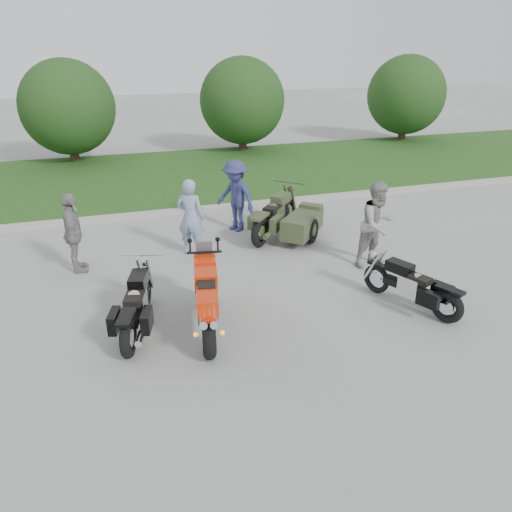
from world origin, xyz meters
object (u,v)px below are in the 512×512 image
object	(u,v)px
cruiser_right	(415,288)
person_back	(73,233)
person_grey	(377,224)
person_stripe	(191,217)
person_denim	(236,196)
sportbike_red	(207,298)
cruiser_sidecar	(290,221)
cruiser_left	(136,308)

from	to	relation	value
cruiser_right	person_back	size ratio (longest dim) A/B	1.14
cruiser_right	person_grey	size ratio (longest dim) A/B	1.05
person_stripe	person_denim	xyz separation A→B (m)	(1.40, 1.22, 0.03)
person_back	person_stripe	bearing A→B (deg)	-85.93
person_grey	person_denim	xyz separation A→B (m)	(-2.35, 3.03, -0.03)
sportbike_red	person_grey	xyz separation A→B (m)	(4.14, 1.61, 0.31)
cruiser_sidecar	person_denim	bearing A→B (deg)	-179.44
cruiser_sidecar	person_stripe	bearing A→B (deg)	-132.52
cruiser_left	cruiser_sidecar	size ratio (longest dim) A/B	0.97
sportbike_red	cruiser_left	xyz separation A→B (m)	(-1.14, 0.37, -0.19)
person_stripe	person_denim	world-z (taller)	person_denim
cruiser_left	person_grey	xyz separation A→B (m)	(5.28, 1.24, 0.50)
cruiser_right	person_back	world-z (taller)	person_back
cruiser_right	person_back	xyz separation A→B (m)	(-5.98, 3.59, 0.45)
cruiser_left	person_back	size ratio (longest dim) A/B	1.30
sportbike_red	cruiser_right	xyz separation A→B (m)	(3.83, -0.36, -0.23)
cruiser_left	person_stripe	size ratio (longest dim) A/B	1.26
sportbike_red	cruiser_sidecar	bearing A→B (deg)	61.80
cruiser_right	cruiser_sidecar	size ratio (longest dim) A/B	0.86
cruiser_right	person_grey	bearing A→B (deg)	57.66
sportbike_red	person_stripe	size ratio (longest dim) A/B	1.28
person_grey	person_back	distance (m)	6.49
cruiser_sidecar	person_grey	xyz separation A→B (m)	(1.23, -2.01, 0.49)
person_denim	person_back	xyz separation A→B (m)	(-3.94, -1.40, -0.06)
cruiser_left	person_grey	distance (m)	5.45
person_denim	person_grey	bearing A→B (deg)	6.09
cruiser_sidecar	person_back	xyz separation A→B (m)	(-5.06, -0.38, 0.41)
cruiser_right	cruiser_sidecar	xyz separation A→B (m)	(-0.92, 3.98, 0.05)
person_grey	cruiser_left	bearing A→B (deg)	178.08
person_grey	person_denim	distance (m)	3.83
cruiser_sidecar	person_grey	world-z (taller)	person_grey
cruiser_left	person_stripe	world-z (taller)	person_stripe
person_denim	cruiser_right	bearing A→B (deg)	-9.45
sportbike_red	person_back	xyz separation A→B (m)	(-2.15, 3.23, 0.23)
cruiser_sidecar	cruiser_right	bearing A→B (deg)	-34.04
cruiser_sidecar	person_back	world-z (taller)	person_back
cruiser_sidecar	person_denim	size ratio (longest dim) A/B	1.25
cruiser_right	cruiser_sidecar	world-z (taller)	cruiser_sidecar
person_back	cruiser_right	bearing A→B (deg)	-121.00
cruiser_right	person_grey	distance (m)	2.06
person_grey	person_denim	world-z (taller)	person_grey
cruiser_right	person_stripe	bearing A→B (deg)	108.87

